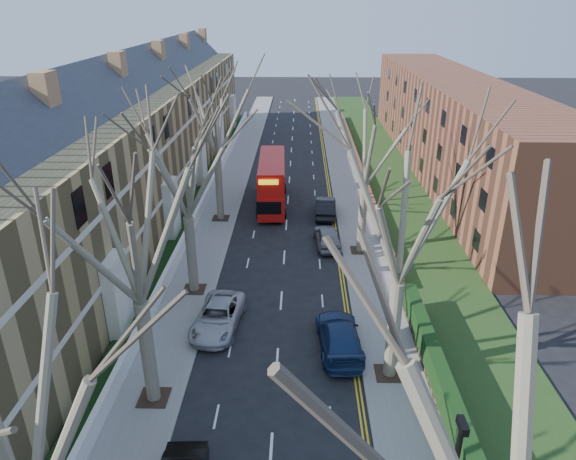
{
  "coord_description": "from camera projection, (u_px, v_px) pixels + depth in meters",
  "views": [
    {
      "loc": [
        1.1,
        -12.76,
        17.27
      ],
      "look_at": [
        0.33,
        19.05,
        3.07
      ],
      "focal_mm": 32.0,
      "sensor_mm": 36.0,
      "label": 1
    }
  ],
  "objects": [
    {
      "name": "car_right_mid",
      "position": [
        327.0,
        237.0,
        39.34
      ],
      "size": [
        2.21,
        4.67,
        1.54
      ],
      "primitive_type": "imported",
      "rotation": [
        0.0,
        0.0,
        3.23
      ],
      "color": "gray",
      "rests_on": "ground"
    },
    {
      "name": "tree_left_far",
      "position": [
        183.0,
        153.0,
        29.68
      ],
      "size": [
        10.15,
        10.15,
        14.22
      ],
      "color": "#675F49",
      "rests_on": "ground"
    },
    {
      "name": "front_wall_left",
      "position": [
        204.0,
        200.0,
        46.93
      ],
      "size": [
        0.3,
        78.0,
        1.0
      ],
      "color": "white",
      "rests_on": "ground"
    },
    {
      "name": "flats_right",
      "position": [
        451.0,
        126.0,
        55.55
      ],
      "size": [
        13.97,
        54.0,
        10.0
      ],
      "color": "brown",
      "rests_on": "ground"
    },
    {
      "name": "tree_left_dist",
      "position": [
        214.0,
        108.0,
        40.5
      ],
      "size": [
        10.5,
        10.5,
        14.71
      ],
      "color": "#675F49",
      "rests_on": "ground"
    },
    {
      "name": "car_left_far",
      "position": [
        218.0,
        317.0,
        29.44
      ],
      "size": [
        2.95,
        5.46,
        1.46
      ],
      "primitive_type": "imported",
      "rotation": [
        0.0,
        0.0,
        -0.11
      ],
      "color": "#ADADB2",
      "rests_on": "ground"
    },
    {
      "name": "terrace_left",
      "position": [
        132.0,
        148.0,
        45.06
      ],
      "size": [
        9.7,
        78.0,
        13.6
      ],
      "color": "#96804C",
      "rests_on": "ground"
    },
    {
      "name": "tree_right_mid",
      "position": [
        407.0,
        198.0,
        21.99
      ],
      "size": [
        10.5,
        10.5,
        14.71
      ],
      "color": "#675F49",
      "rests_on": "ground"
    },
    {
      "name": "pavement_left",
      "position": [
        233.0,
        179.0,
        54.42
      ],
      "size": [
        3.0,
        102.0,
        0.12
      ],
      "primitive_type": "cube",
      "color": "slate",
      "rests_on": "ground"
    },
    {
      "name": "car_right_near",
      "position": [
        339.0,
        337.0,
        27.58
      ],
      "size": [
        2.54,
        5.57,
        1.58
      ],
      "primitive_type": "imported",
      "rotation": [
        0.0,
        0.0,
        3.2
      ],
      "color": "navy",
      "rests_on": "ground"
    },
    {
      "name": "double_decker_bus",
      "position": [
        272.0,
        183.0,
        46.83
      ],
      "size": [
        2.86,
        10.2,
        4.27
      ],
      "rotation": [
        0.0,
        0.0,
        3.18
      ],
      "color": "#B9110D",
      "rests_on": "ground"
    },
    {
      "name": "grass_verge_right",
      "position": [
        389.0,
        179.0,
        54.02
      ],
      "size": [
        6.0,
        102.0,
        0.06
      ],
      "color": "#213714",
      "rests_on": "ground"
    },
    {
      "name": "tree_left_mid",
      "position": [
        129.0,
        213.0,
        20.42
      ],
      "size": [
        10.5,
        10.5,
        14.71
      ],
      "color": "#675F49",
      "rests_on": "ground"
    },
    {
      "name": "pavement_right",
      "position": [
        346.0,
        180.0,
        54.16
      ],
      "size": [
        3.0,
        102.0,
        0.12
      ],
      "primitive_type": "cube",
      "color": "slate",
      "rests_on": "ground"
    },
    {
      "name": "car_right_far",
      "position": [
        326.0,
        207.0,
        44.91
      ],
      "size": [
        1.92,
        4.94,
        1.6
      ],
      "primitive_type": "imported",
      "rotation": [
        0.0,
        0.0,
        3.1
      ],
      "color": "black",
      "rests_on": "ground"
    },
    {
      "name": "wall_hedge_right",
      "position": [
        467.0,
        456.0,
        19.91
      ],
      "size": [
        0.7,
        24.0,
        1.8
      ],
      "color": "brown",
      "rests_on": "ground"
    },
    {
      "name": "tree_right_far",
      "position": [
        368.0,
        130.0,
        34.9
      ],
      "size": [
        10.15,
        10.15,
        14.22
      ],
      "color": "#675F49",
      "rests_on": "ground"
    },
    {
      "name": "tree_right_near",
      "position": [
        556.0,
        459.0,
        9.09
      ],
      "size": [
        10.85,
        10.85,
        15.2
      ],
      "color": "#675F49",
      "rests_on": "ground"
    }
  ]
}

